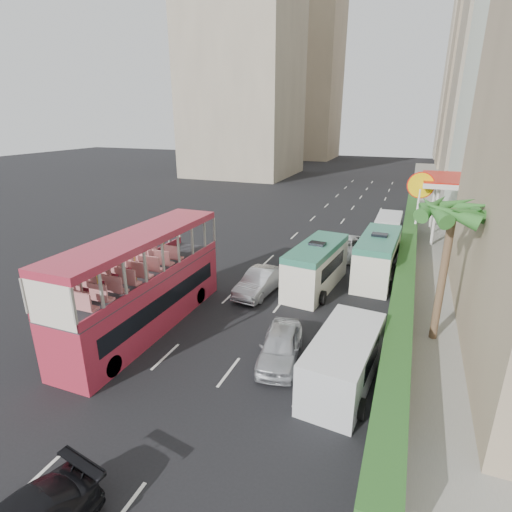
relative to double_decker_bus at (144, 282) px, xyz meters
The scene contains 18 objects.
ground_plane 6.51m from the double_decker_bus, ahead, with size 200.00×200.00×0.00m, color black.
double_decker_bus is the anchor object (origin of this frame).
car_silver_lane_a 7.68m from the double_decker_bus, 57.03° to the left, with size 1.59×4.55×1.50m, color #B9BCC1.
car_silver_lane_b 7.80m from the double_decker_bus, ahead, with size 1.73×4.30×1.46m, color #B9BCC1.
van_asset 16.93m from the double_decker_bus, 63.42° to the left, with size 2.50×5.43×1.51m, color silver.
minibus_near 10.77m from the double_decker_bus, 49.65° to the left, with size 2.17×6.50×2.88m, color silver.
minibus_far 15.32m from the double_decker_bus, 47.25° to the left, with size 2.24×6.72×2.98m, color silver.
panel_van_near 10.40m from the double_decker_bus, ahead, with size 2.19×5.47×2.19m, color silver.
panel_van_far 23.83m from the double_decker_bus, 64.09° to the left, with size 2.04×5.11×2.04m, color silver.
sidewalk 29.26m from the double_decker_bus, 59.04° to the left, with size 6.00×120.00×0.18m, color #99968C.
kerb_wall 18.66m from the double_decker_bus, 48.93° to the left, with size 0.30×44.00×1.00m, color silver.
hedge 18.60m from the double_decker_bus, 48.93° to the left, with size 1.10×44.00×0.70m, color #2D6626.
palm_tree 14.39m from the double_decker_bus, 16.16° to the left, with size 0.36×0.36×6.40m, color brown.
shell_station 28.02m from the double_decker_bus, 55.18° to the left, with size 6.50×8.00×5.50m, color silver.
tower_far_a 87.36m from the double_decker_bus, 74.33° to the left, with size 14.00×14.00×44.00m, color tan.
tower_far_b 107.94m from the double_decker_bus, 77.53° to the left, with size 14.00×14.00×40.00m, color tan.
tower_left_a 62.45m from the double_decker_bus, 108.12° to the left, with size 18.00×18.00×52.00m, color tan.
tower_left_b 93.68m from the double_decker_bus, 100.08° to the left, with size 16.00×16.00×46.00m, color tan.
Camera 1 is at (6.01, -15.09, 10.42)m, focal length 28.00 mm.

